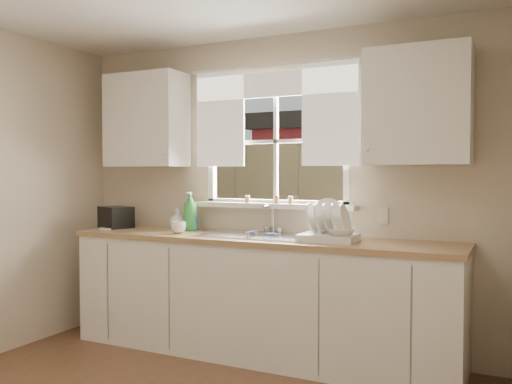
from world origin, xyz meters
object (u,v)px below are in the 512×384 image
at_px(dish_rack, 328,229).
at_px(black_appliance, 116,217).
at_px(cup, 178,227).
at_px(soap_bottle_a, 190,211).

bearing_deg(dish_rack, black_appliance, 177.96).
bearing_deg(cup, dish_rack, -9.20).
bearing_deg(cup, black_appliance, 159.25).
bearing_deg(cup, soap_bottle_a, 88.40).
xyz_separation_m(dish_rack, black_appliance, (-1.97, 0.07, 0.01)).
distance_m(dish_rack, soap_bottle_a, 1.30).
distance_m(dish_rack, cup, 1.24).
relative_size(soap_bottle_a, black_appliance, 1.26).
xyz_separation_m(soap_bottle_a, cup, (0.04, -0.24, -0.11)).
relative_size(cup, black_appliance, 0.47).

